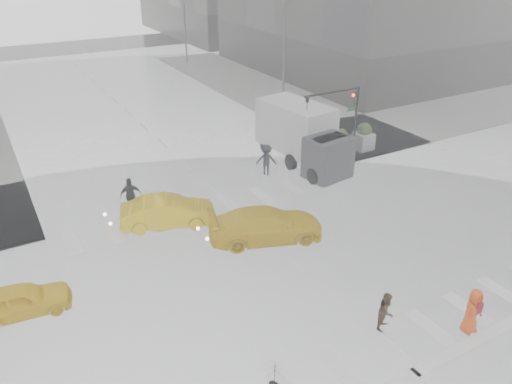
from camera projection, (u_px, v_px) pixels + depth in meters
ground at (291, 260)px, 21.65m from camera, size 120.00×120.00×0.00m
sidewalk_ne at (367, 98)px, 43.83m from camera, size 35.00×35.00×0.15m
road_markings at (291, 260)px, 21.65m from camera, size 18.00×48.00×0.01m
traffic_signal_pole at (344, 109)px, 30.40m from camera, size 4.45×0.42×4.50m
street_lamp_near at (283, 50)px, 38.20m from camera, size 2.15×0.22×9.00m
street_lamp_far at (183, 18)px, 53.72m from camera, size 2.15×0.22×9.00m
planter_west at (313, 148)px, 30.67m from camera, size 1.10×1.10×1.80m
planter_mid at (339, 142)px, 31.56m from camera, size 1.10×1.10×1.80m
planter_east at (364, 137)px, 32.44m from camera, size 1.10×1.10×1.80m
pedestrian_brown at (386, 311)px, 17.55m from camera, size 0.90×0.83×1.49m
pedestrian_orange at (473, 311)px, 17.33m from camera, size 0.87×0.58×1.75m
pedestrian_far_a at (131, 195)px, 25.09m from camera, size 1.19×0.83×1.88m
pedestrian_far_b at (266, 160)px, 29.18m from camera, size 1.38×1.22×1.88m
taxi_front at (20, 300)px, 18.25m from camera, size 3.70×1.79×1.22m
taxi_mid at (168, 212)px, 23.96m from camera, size 4.75×2.95×1.48m
taxi_rear at (266, 225)px, 22.83m from camera, size 5.08×3.48×1.52m
box_truck at (304, 134)px, 30.15m from camera, size 2.55×6.79×3.61m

